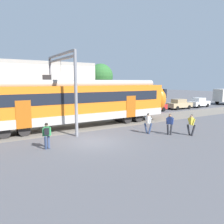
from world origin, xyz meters
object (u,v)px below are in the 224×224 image
object	(u,v)px
pedestrian_yellow	(191,123)
parked_car_tan	(179,104)
parked_car_red	(153,106)
pedestrian_white	(148,122)
pedestrian_navy	(170,123)
parked_car_white	(199,102)
pedestrian_green	(47,134)

from	to	relation	value
pedestrian_yellow	parked_car_tan	size ratio (longest dim) A/B	0.41
parked_car_red	pedestrian_white	bearing A→B (deg)	-134.06
pedestrian_navy	parked_car_white	distance (m)	21.00
pedestrian_white	pedestrian_green	bearing A→B (deg)	178.59
pedestrian_green	parked_car_red	bearing A→B (deg)	28.48
pedestrian_green	parked_car_white	distance (m)	28.85
pedestrian_yellow	parked_car_white	xyz separation A→B (m)	(16.84, 11.82, -0.18)
parked_car_red	parked_car_white	size ratio (longest dim) A/B	0.98
parked_car_white	pedestrian_green	bearing A→B (deg)	-161.05
parked_car_red	pedestrian_green	bearing A→B (deg)	-151.52
parked_car_red	parked_car_white	distance (m)	9.94
pedestrian_green	parked_car_tan	world-z (taller)	pedestrian_green
parked_car_red	parked_car_tan	size ratio (longest dim) A/B	0.99
parked_car_tan	parked_car_red	bearing A→B (deg)	178.98
pedestrian_yellow	parked_car_red	xyz separation A→B (m)	(6.91, 11.86, -0.18)
pedestrian_white	parked_car_white	xyz separation A→B (m)	(19.24, 9.57, -0.18)
pedestrian_white	parked_car_white	size ratio (longest dim) A/B	0.41
pedestrian_white	pedestrian_yellow	distance (m)	3.29
parked_car_tan	parked_car_white	distance (m)	4.69
pedestrian_green	pedestrian_yellow	world-z (taller)	same
pedestrian_white	parked_car_white	world-z (taller)	pedestrian_white
pedestrian_green	pedestrian_navy	distance (m)	9.35
parked_car_tan	pedestrian_white	bearing A→B (deg)	-146.80
pedestrian_navy	pedestrian_yellow	world-z (taller)	same
parked_car_tan	pedestrian_navy	bearing A→B (deg)	-141.31
parked_car_red	parked_car_tan	bearing A→B (deg)	-1.02
pedestrian_green	pedestrian_white	size ratio (longest dim) A/B	1.00
pedestrian_navy	parked_car_white	size ratio (longest dim) A/B	0.41
pedestrian_yellow	parked_car_white	bearing A→B (deg)	35.06
parked_car_white	parked_car_tan	bearing A→B (deg)	-179.37
parked_car_tan	parked_car_white	world-z (taller)	same
pedestrian_yellow	parked_car_tan	xyz separation A→B (m)	(12.15, 11.77, -0.18)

